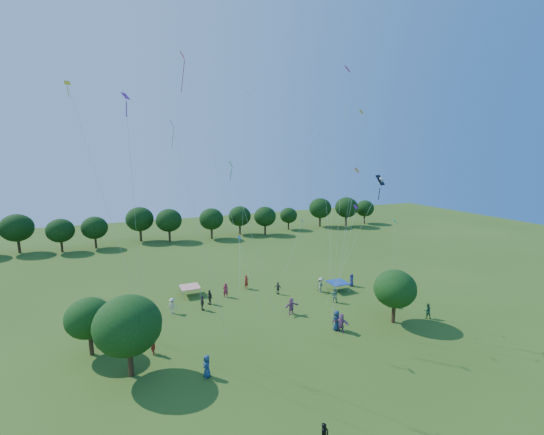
{
  "coord_description": "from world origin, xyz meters",
  "views": [
    {
      "loc": [
        -12.65,
        -15.31,
        16.6
      ],
      "look_at": [
        0.0,
        14.0,
        11.0
      ],
      "focal_mm": 24.0,
      "sensor_mm": 36.0,
      "label": 1
    }
  ],
  "objects_px": {
    "tent_blue": "(338,283)",
    "red_high_kite": "(198,111)",
    "near_tree_north": "(89,318)",
    "pirate_kite": "(379,184)",
    "tent_red_stripe": "(190,287)",
    "near_tree_east": "(395,289)",
    "near_tree_west": "(128,325)"
  },
  "relations": [
    {
      "from": "near_tree_west",
      "to": "near_tree_east",
      "type": "xyz_separation_m",
      "value": [
        24.44,
        -0.89,
        -0.55
      ]
    },
    {
      "from": "near_tree_north",
      "to": "red_high_kite",
      "type": "xyz_separation_m",
      "value": [
        10.45,
        3.72,
        17.39
      ]
    },
    {
      "from": "near_tree_west",
      "to": "tent_blue",
      "type": "xyz_separation_m",
      "value": [
        24.12,
        8.54,
        -3.04
      ]
    },
    {
      "from": "pirate_kite",
      "to": "red_high_kite",
      "type": "xyz_separation_m",
      "value": [
        -14.8,
        8.44,
        6.76
      ]
    },
    {
      "from": "tent_red_stripe",
      "to": "tent_blue",
      "type": "relative_size",
      "value": 1.0
    },
    {
      "from": "near_tree_west",
      "to": "pirate_kite",
      "type": "bearing_deg",
      "value": -0.68
    },
    {
      "from": "near_tree_west",
      "to": "near_tree_east",
      "type": "bearing_deg",
      "value": -2.1
    },
    {
      "from": "near_tree_east",
      "to": "red_high_kite",
      "type": "relative_size",
      "value": 0.22
    },
    {
      "from": "near_tree_north",
      "to": "tent_red_stripe",
      "type": "bearing_deg",
      "value": 44.21
    },
    {
      "from": "near_tree_west",
      "to": "near_tree_north",
      "type": "relative_size",
      "value": 1.28
    },
    {
      "from": "near_tree_east",
      "to": "tent_red_stripe",
      "type": "relative_size",
      "value": 2.45
    },
    {
      "from": "near_tree_west",
      "to": "tent_blue",
      "type": "relative_size",
      "value": 2.87
    },
    {
      "from": "near_tree_north",
      "to": "tent_red_stripe",
      "type": "distance_m",
      "value": 14.23
    },
    {
      "from": "tent_red_stripe",
      "to": "red_high_kite",
      "type": "bearing_deg",
      "value": -86.53
    },
    {
      "from": "tent_blue",
      "to": "tent_red_stripe",
      "type": "bearing_deg",
      "value": 161.36
    },
    {
      "from": "near_tree_north",
      "to": "tent_red_stripe",
      "type": "height_order",
      "value": "near_tree_north"
    },
    {
      "from": "near_tree_west",
      "to": "tent_blue",
      "type": "bearing_deg",
      "value": 19.5
    },
    {
      "from": "near_tree_north",
      "to": "red_high_kite",
      "type": "bearing_deg",
      "value": 19.61
    },
    {
      "from": "tent_red_stripe",
      "to": "tent_blue",
      "type": "bearing_deg",
      "value": -18.64
    },
    {
      "from": "near_tree_east",
      "to": "tent_red_stripe",
      "type": "bearing_deg",
      "value": 138.72
    },
    {
      "from": "near_tree_north",
      "to": "pirate_kite",
      "type": "xyz_separation_m",
      "value": [
        25.24,
        -4.72,
        10.63
      ]
    },
    {
      "from": "near_tree_north",
      "to": "tent_blue",
      "type": "distance_m",
      "value": 27.43
    },
    {
      "from": "near_tree_east",
      "to": "pirate_kite",
      "type": "xyz_separation_m",
      "value": [
        -2.1,
        0.63,
        10.36
      ]
    },
    {
      "from": "near_tree_east",
      "to": "tent_blue",
      "type": "relative_size",
      "value": 2.45
    },
    {
      "from": "tent_blue",
      "to": "near_tree_west",
      "type": "bearing_deg",
      "value": -160.5
    },
    {
      "from": "tent_blue",
      "to": "red_high_kite",
      "type": "relative_size",
      "value": 0.09
    },
    {
      "from": "near_tree_north",
      "to": "near_tree_east",
      "type": "relative_size",
      "value": 0.92
    },
    {
      "from": "red_high_kite",
      "to": "tent_red_stripe",
      "type": "bearing_deg",
      "value": 93.47
    },
    {
      "from": "near_tree_north",
      "to": "near_tree_east",
      "type": "xyz_separation_m",
      "value": [
        27.34,
        -5.35,
        0.26
      ]
    },
    {
      "from": "pirate_kite",
      "to": "red_high_kite",
      "type": "distance_m",
      "value": 18.33
    },
    {
      "from": "near_tree_north",
      "to": "tent_red_stripe",
      "type": "xyz_separation_m",
      "value": [
        10.08,
        9.8,
        -2.22
      ]
    },
    {
      "from": "near_tree_north",
      "to": "tent_blue",
      "type": "relative_size",
      "value": 2.25
    }
  ]
}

